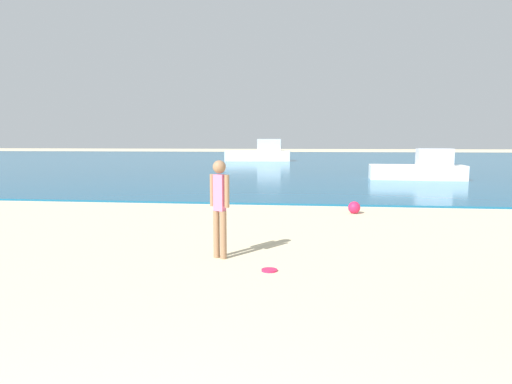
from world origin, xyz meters
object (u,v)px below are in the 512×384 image
beach_ball (354,208)px  boat_near (420,169)px  person_standing (220,203)px  boat_far (260,153)px  frisbee (269,270)px

beach_ball → boat_near: bearing=68.0°
person_standing → boat_far: (-2.92, 33.06, -0.16)m
person_standing → boat_near: (6.69, 14.85, -0.34)m
frisbee → boat_far: bearing=96.4°
boat_near → boat_far: size_ratio=0.75×
boat_far → boat_near: bearing=116.2°
frisbee → beach_ball: (1.76, 5.42, 0.15)m
boat_near → boat_far: boat_far is taller
boat_far → beach_ball: 28.81m
person_standing → frisbee: bearing=169.0°
beach_ball → frisbee: bearing=-108.0°
person_standing → boat_far: bearing=-59.8°
frisbee → boat_far: boat_far is taller
boat_near → beach_ball: size_ratio=13.79×
boat_near → beach_ball: boat_near is taller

